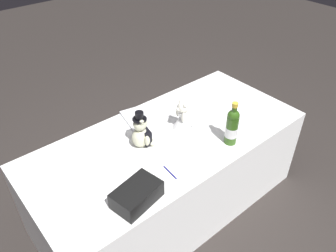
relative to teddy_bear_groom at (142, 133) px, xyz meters
The scene contains 8 objects.
ground_plane 0.83m from the teddy_bear_groom, 165.37° to the left, with size 12.00×12.00×0.00m, color #2D2826.
reception_table 0.50m from the teddy_bear_groom, 165.37° to the left, with size 2.04×0.94×0.71m, color white.
teddy_bear_groom is the anchor object (origin of this frame).
teddy_bear_bride 0.36m from the teddy_bear_groom, behind, with size 0.19×0.15×0.23m.
champagne_bottle 0.61m from the teddy_bear_groom, 142.69° to the left, with size 0.09×0.09×0.33m.
signing_pen 0.35m from the teddy_bear_groom, 84.60° to the left, with size 0.02×0.14×0.01m.
gift_case_black 0.50m from the teddy_bear_groom, 50.00° to the left, with size 0.31×0.23×0.11m.
guestbook 0.31m from the teddy_bear_groom, 121.10° to the right, with size 0.20×0.29×0.02m, color white.
Camera 1 is at (1.20, 1.43, 2.21)m, focal length 35.88 mm.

